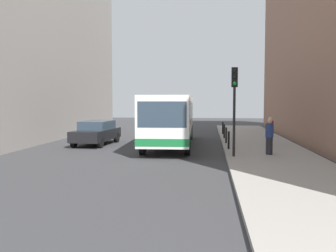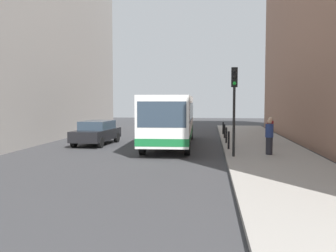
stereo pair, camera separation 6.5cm
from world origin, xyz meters
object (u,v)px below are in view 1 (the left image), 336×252
at_px(bus, 171,117).
at_px(bollard_mid, 226,135).
at_px(traffic_light, 234,95).
at_px(bollard_near, 229,140).
at_px(car_beside_bus, 97,132).
at_px(bollard_farthest, 223,128).
at_px(bollard_far, 224,131).
at_px(pedestrian_near_signal, 269,137).
at_px(pedestrian_mid_sidewalk, 270,131).

height_order(bus, bollard_mid, bus).
distance_m(traffic_light, bollard_near, 3.59).
xyz_separation_m(car_beside_bus, bollard_farthest, (8.00, 6.54, -0.16)).
distance_m(bus, bollard_mid, 3.59).
bearing_deg(bollard_near, bus, 144.23).
xyz_separation_m(bollard_far, bollard_farthest, (0.00, 2.98, 0.00)).
height_order(bollard_mid, bollard_farthest, same).
height_order(traffic_light, bollard_mid, traffic_light).
bearing_deg(pedestrian_near_signal, bollard_far, 94.58).
height_order(car_beside_bus, bollard_near, car_beside_bus).
bearing_deg(traffic_light, bollard_far, 90.66).
bearing_deg(traffic_light, pedestrian_near_signal, 26.37).
xyz_separation_m(pedestrian_near_signal, pedestrian_mid_sidewalk, (0.65, 3.96, -0.04)).
relative_size(traffic_light, pedestrian_near_signal, 2.41).
relative_size(bollard_far, bollard_farthest, 1.00).
xyz_separation_m(car_beside_bus, pedestrian_near_signal, (9.84, -4.21, 0.21)).
relative_size(traffic_light, bollard_near, 4.32).
xyz_separation_m(bollard_mid, bollard_far, (0.00, 2.98, 0.00)).
relative_size(bus, traffic_light, 2.71).
distance_m(bollard_far, pedestrian_near_signal, 7.99).
xyz_separation_m(bus, bollard_far, (3.37, 3.52, -1.10)).
bearing_deg(bollard_near, traffic_light, -87.86).
distance_m(pedestrian_near_signal, pedestrian_mid_sidewalk, 4.01).
bearing_deg(pedestrian_near_signal, car_beside_bus, 148.14).
bearing_deg(pedestrian_mid_sidewalk, bus, -167.02).
bearing_deg(bollard_near, pedestrian_near_signal, -44.73).
height_order(bollard_mid, pedestrian_near_signal, pedestrian_near_signal).
distance_m(bollard_near, bollard_mid, 2.98).
relative_size(car_beside_bus, traffic_light, 1.10).
bearing_deg(bollard_far, bus, -133.71).
relative_size(bollard_near, bollard_mid, 1.00).
bearing_deg(bollard_farthest, bollard_mid, -90.00).
relative_size(bus, bollard_far, 11.68).
relative_size(bollard_far, pedestrian_near_signal, 0.56).
height_order(bus, bollard_far, bus).
distance_m(bollard_farthest, pedestrian_near_signal, 10.91).
height_order(bollard_mid, pedestrian_mid_sidewalk, pedestrian_mid_sidewalk).
bearing_deg(bus, pedestrian_near_signal, 139.01).
distance_m(car_beside_bus, traffic_light, 9.81).
distance_m(bollard_mid, bollard_far, 2.98).
xyz_separation_m(car_beside_bus, bollard_near, (8.00, -2.39, -0.16)).
relative_size(bus, pedestrian_near_signal, 6.53).
xyz_separation_m(bus, pedestrian_near_signal, (5.21, -4.25, -0.73)).
xyz_separation_m(car_beside_bus, bollard_far, (8.00, 3.57, -0.16)).
xyz_separation_m(bollard_far, pedestrian_mid_sidewalk, (2.49, -3.81, 0.34)).
bearing_deg(car_beside_bus, pedestrian_near_signal, 160.62).
xyz_separation_m(bus, bollard_farthest, (3.37, 6.50, -1.10)).
distance_m(bus, bollard_farthest, 7.40).
height_order(traffic_light, pedestrian_mid_sidewalk, traffic_light).
distance_m(car_beside_bus, pedestrian_mid_sidewalk, 10.50).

